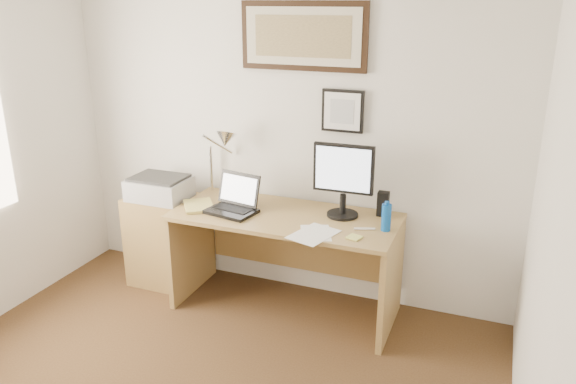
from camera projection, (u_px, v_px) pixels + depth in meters
The scene contains 18 objects.
wall_back at pixel (284, 133), 4.18m from camera, with size 3.50×0.02×2.50m, color silver.
wall_right at pixel (557, 309), 1.81m from camera, with size 0.02×4.00×2.50m, color silver.
side_cabinet at pixel (164, 239), 4.50m from camera, with size 0.50×0.40×0.73m, color olive.
water_bottle at pixel (386, 217), 3.67m from camera, with size 0.06×0.06×0.18m, color #0C4BA3.
bottle_cap at pixel (387, 203), 3.64m from camera, with size 0.03×0.03×0.02m, color #0C4BA3.
speaker at pixel (383, 204), 3.92m from camera, with size 0.08×0.07×0.17m, color black.
paper_sheet_a at pixel (316, 233), 3.66m from camera, with size 0.19×0.27×0.00m, color white.
paper_sheet_b at pixel (314, 234), 3.63m from camera, with size 0.23×0.33×0.00m, color white.
sticky_pad at pixel (354, 237), 3.58m from camera, with size 0.08×0.08×0.01m, color #D3D966.
marker_pen at pixel (365, 229), 3.70m from camera, with size 0.02×0.02×0.14m, color white.
book at pixel (185, 207), 4.08m from camera, with size 0.20×0.28×0.02m, color tan.
desk at pixel (289, 241), 4.11m from camera, with size 1.60×0.70×0.75m.
laptop at pixel (234, 203), 4.02m from camera, with size 0.38×0.35×0.26m.
lcd_monitor at pixel (343, 177), 3.84m from camera, with size 0.42×0.22×0.52m.
printer at pixel (160, 188), 4.31m from camera, with size 0.44×0.34×0.18m.
desk_lamp at pixel (224, 142), 4.17m from camera, with size 0.29×0.27×0.53m.
picture_large at pixel (303, 36), 3.87m from camera, with size 0.92×0.04×0.47m.
picture_small at pixel (343, 111), 3.93m from camera, with size 0.30×0.03×0.30m.
Camera 1 is at (1.52, -1.80, 2.20)m, focal length 35.00 mm.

